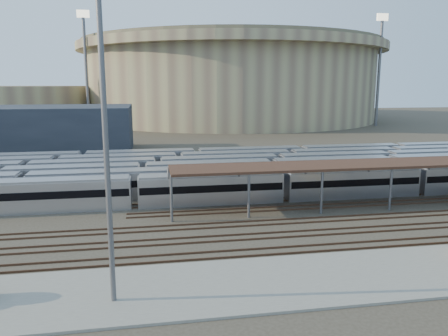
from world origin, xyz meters
TOP-DOWN VIEW (x-y plane):
  - ground at (0.00, 0.00)m, footprint 420.00×420.00m
  - apron at (-5.00, -15.00)m, footprint 50.00×9.00m
  - subway_trains at (-1.57, 18.50)m, footprint 128.56×23.90m
  - inspection_shed at (22.00, 4.00)m, footprint 60.30×6.00m
  - empty_tracks at (0.00, -5.00)m, footprint 170.00×9.62m
  - stadium at (25.00, 140.00)m, footprint 124.00×124.00m
  - secondary_arena at (-60.00, 130.00)m, footprint 56.00×56.00m
  - service_building at (-35.00, 55.00)m, footprint 42.00×20.00m
  - floodlight_0 at (-30.00, 110.00)m, footprint 4.00×1.00m
  - floodlight_2 at (70.00, 100.00)m, footprint 4.00×1.00m
  - floodlight_3 at (-10.00, 160.00)m, footprint 4.00×1.00m
  - yard_light_pole at (-12.91, -16.06)m, footprint 0.81×0.36m

SIDE VIEW (x-z plane):
  - ground at x=0.00m, z-range 0.00..0.00m
  - empty_tracks at x=0.00m, z-range 0.00..0.18m
  - apron at x=-5.00m, z-range 0.00..0.20m
  - subway_trains at x=-1.57m, z-range 0.00..3.60m
  - inspection_shed at x=22.00m, z-range 2.33..7.63m
  - service_building at x=-35.00m, z-range 0.00..10.00m
  - secondary_arena at x=-60.00m, z-range 0.00..14.00m
  - yard_light_pole at x=-12.91m, z-range 0.28..22.10m
  - stadium at x=25.00m, z-range 0.22..32.72m
  - floodlight_0 at x=-30.00m, z-range 1.45..39.85m
  - floodlight_2 at x=70.00m, z-range 1.45..39.85m
  - floodlight_3 at x=-10.00m, z-range 1.45..39.85m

